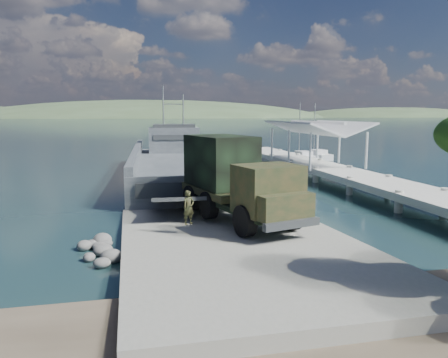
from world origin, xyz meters
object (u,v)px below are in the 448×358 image
(military_truck, at_px, (235,178))
(sailboat_near, at_px, (314,156))
(sailboat_far, at_px, (300,157))
(pier, at_px, (319,160))
(soldier, at_px, (189,216))
(landing_craft, at_px, (179,169))

(military_truck, distance_m, sailboat_near, 36.84)
(sailboat_near, bearing_deg, sailboat_far, -161.62)
(sailboat_far, bearing_deg, sailboat_near, 18.96)
(pier, distance_m, military_truck, 20.11)
(soldier, height_order, sailboat_near, sailboat_near)
(landing_craft, xyz_separation_m, sailboat_far, (16.77, 11.59, -0.40))
(landing_craft, height_order, soldier, landing_craft)
(landing_craft, height_order, sailboat_far, landing_craft)
(pier, bearing_deg, military_truck, -127.35)
(landing_craft, distance_m, soldier, 20.91)
(pier, distance_m, soldier, 23.56)
(pier, distance_m, landing_craft, 13.20)
(sailboat_near, height_order, sailboat_far, sailboat_far)
(military_truck, height_order, sailboat_near, sailboat_near)
(pier, bearing_deg, soldier, -129.37)
(sailboat_near, relative_size, sailboat_far, 1.00)
(landing_craft, relative_size, military_truck, 3.47)
(pier, distance_m, sailboat_near, 17.03)
(military_truck, relative_size, sailboat_near, 1.28)
(military_truck, bearing_deg, soldier, -155.71)
(landing_craft, height_order, military_truck, landing_craft)
(soldier, bearing_deg, sailboat_near, 31.63)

